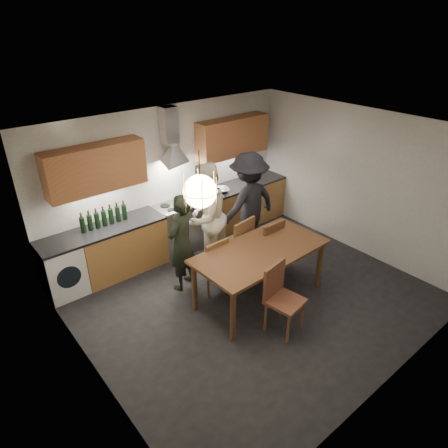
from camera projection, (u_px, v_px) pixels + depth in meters
ground at (251, 296)px, 6.30m from camera, size 5.00×5.00×0.00m
room_shell at (255, 197)px, 5.49m from camera, size 5.02×4.52×2.61m
counter_run at (181, 225)px, 7.43m from camera, size 5.00×0.62×0.90m
range_stove at (181, 226)px, 7.41m from camera, size 0.90×0.60×0.92m
wall_fixtures at (172, 150)px, 6.82m from camera, size 4.30×0.54×1.10m
pendant_lamp at (200, 191)px, 4.68m from camera, size 0.43×0.43×0.70m
dining_table at (261, 256)px, 5.93m from camera, size 2.07×1.08×0.86m
chair_back_left at (213, 262)px, 6.18m from camera, size 0.43×0.43×0.94m
chair_back_mid at (239, 243)px, 6.56m from camera, size 0.54×0.54×1.06m
chair_back_right at (268, 244)px, 6.59m from camera, size 0.46×0.46×1.01m
chair_front at (280, 293)px, 5.43m from camera, size 0.52×0.52×1.00m
person_left at (181, 243)px, 6.18m from camera, size 0.69×0.59×1.61m
person_mid at (205, 217)px, 6.66m from camera, size 1.09×0.97×1.87m
person_right at (248, 204)px, 7.13m from camera, size 1.23×0.72×1.88m
mixing_bowl at (221, 190)px, 7.67m from camera, size 0.40×0.40×0.07m
stock_pot at (251, 178)px, 8.15m from camera, size 0.26×0.26×0.13m
wine_bottles at (104, 216)px, 6.40m from camera, size 0.79×0.08×0.34m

